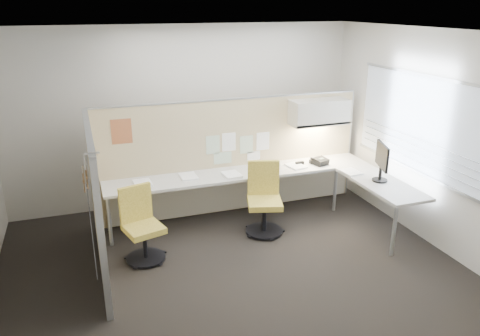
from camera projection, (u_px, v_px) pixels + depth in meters
name	position (u px, v px, depth m)	size (l,w,h in m)	color
floor	(230.00, 266.00, 5.83)	(5.50, 4.50, 0.01)	black
ceiling	(228.00, 31.00, 4.89)	(5.50, 4.50, 0.01)	white
wall_back	(185.00, 116.00, 7.36)	(5.50, 0.02, 2.80)	beige
wall_front	(327.00, 252.00, 3.36)	(5.50, 0.02, 2.80)	beige
wall_right	(426.00, 137.00, 6.21)	(0.02, 4.50, 2.80)	beige
window_pane	(426.00, 126.00, 6.16)	(0.01, 2.80, 1.30)	#949DAC
partition_back	(231.00, 157.00, 7.13)	(4.10, 0.06, 1.75)	#C9B68B
partition_left	(96.00, 202.00, 5.51)	(0.06, 2.20, 1.75)	#C9B68B
desk	(266.00, 181.00, 6.91)	(4.00, 2.07, 0.73)	beige
overhead_bin	(319.00, 112.00, 7.15)	(0.90, 0.36, 0.38)	beige
task_light_strip	(318.00, 125.00, 7.22)	(0.60, 0.06, 0.02)	#FFEABF
pinned_papers	(237.00, 147.00, 7.07)	(1.01, 0.00, 0.47)	#8CBF8C
poster	(121.00, 131.00, 6.42)	(0.28, 0.00, 0.35)	orange
chair_left	(142.00, 227.00, 5.86)	(0.54, 0.55, 0.94)	black
chair_right	(264.00, 201.00, 6.56)	(0.58, 0.59, 0.99)	black
monitor	(382.00, 160.00, 6.44)	(0.21, 0.49, 0.54)	black
phone	(320.00, 161.00, 7.20)	(0.26, 0.24, 0.12)	black
stapler	(300.00, 163.00, 7.20)	(0.14, 0.04, 0.05)	black
tape_dispenser	(313.00, 161.00, 7.26)	(0.10, 0.06, 0.06)	black
coat_hook	(87.00, 189.00, 4.41)	(0.18, 0.43, 1.30)	silver
paper_stack_0	(143.00, 183.00, 6.41)	(0.23, 0.30, 0.04)	white
paper_stack_1	(188.00, 176.00, 6.69)	(0.23, 0.30, 0.02)	white
paper_stack_2	(232.00, 175.00, 6.72)	(0.23, 0.30, 0.04)	white
paper_stack_3	(268.00, 168.00, 7.03)	(0.23, 0.30, 0.02)	white
paper_stack_4	(296.00, 166.00, 7.12)	(0.23, 0.30, 0.02)	white
paper_stack_5	(351.00, 172.00, 6.87)	(0.23, 0.30, 0.02)	white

